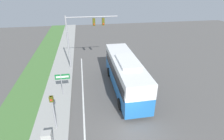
{
  "coord_description": "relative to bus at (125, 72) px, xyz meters",
  "views": [
    {
      "loc": [
        -3.2,
        -10.34,
        10.31
      ],
      "look_at": [
        -0.3,
        6.42,
        1.92
      ],
      "focal_mm": 28.0,
      "sensor_mm": 36.0,
      "label": 1
    }
  ],
  "objects": [
    {
      "name": "ground_plane",
      "position": [
        -0.91,
        -5.41,
        -2.06
      ],
      "size": [
        80.0,
        80.0,
        0.0
      ],
      "primitive_type": "plane",
      "color": "#565451"
    },
    {
      "name": "sidewalk",
      "position": [
        -7.11,
        -5.41,
        -2.0
      ],
      "size": [
        2.8,
        80.0,
        0.12
      ],
      "color": "#9E9E99",
      "rests_on": "ground_plane"
    },
    {
      "name": "pedestrian_signal",
      "position": [
        -6.66,
        -4.83,
        0.06
      ],
      "size": [
        0.28,
        0.34,
        3.12
      ],
      "color": "#939399",
      "rests_on": "ground_plane"
    },
    {
      "name": "bus",
      "position": [
        0.0,
        0.0,
        0.0
      ],
      "size": [
        2.68,
        10.44,
        3.74
      ],
      "color": "#236BB7",
      "rests_on": "ground_plane"
    },
    {
      "name": "lane_divider_near",
      "position": [
        -4.51,
        -5.41,
        -2.06
      ],
      "size": [
        0.14,
        30.0,
        0.01
      ],
      "color": "silver",
      "rests_on": "ground_plane"
    },
    {
      "name": "signal_gantry",
      "position": [
        -4.08,
        6.29,
        2.91
      ],
      "size": [
        6.45,
        0.41,
        6.97
      ],
      "color": "#939399",
      "rests_on": "ground_plane"
    },
    {
      "name": "street_sign",
      "position": [
        -6.4,
        -0.16,
        -0.23
      ],
      "size": [
        1.43,
        0.08,
        2.51
      ],
      "color": "#939399",
      "rests_on": "ground_plane"
    },
    {
      "name": "utility_cabinet",
      "position": [
        -7.05,
        -6.39,
        -1.38
      ],
      "size": [
        0.67,
        0.55,
        1.12
      ],
      "color": "#A8A8A3",
      "rests_on": "sidewalk"
    }
  ]
}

